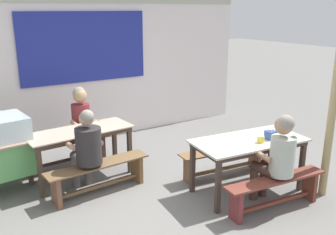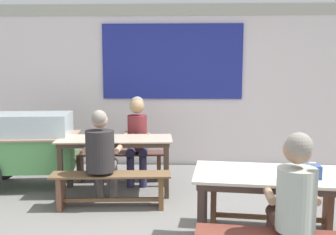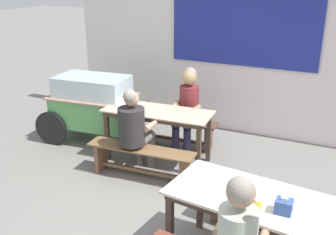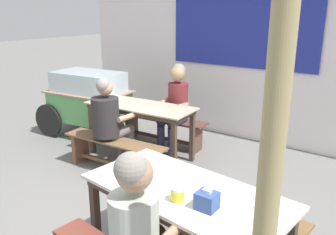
{
  "view_description": "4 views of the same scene",
  "coord_description": "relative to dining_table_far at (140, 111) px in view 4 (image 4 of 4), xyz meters",
  "views": [
    {
      "loc": [
        -2.62,
        -3.9,
        2.49
      ],
      "look_at": [
        0.2,
        0.53,
        0.94
      ],
      "focal_mm": 39.78,
      "sensor_mm": 36.0,
      "label": 1
    },
    {
      "loc": [
        -0.02,
        -4.04,
        1.79
      ],
      "look_at": [
        -0.19,
        0.54,
        1.14
      ],
      "focal_mm": 41.96,
      "sensor_mm": 36.0,
      "label": 2
    },
    {
      "loc": [
        1.5,
        -3.56,
        2.67
      ],
      "look_at": [
        -0.42,
        0.43,
        1.0
      ],
      "focal_mm": 42.86,
      "sensor_mm": 36.0,
      "label": 3
    },
    {
      "loc": [
        2.14,
        -2.45,
        2.05
      ],
      "look_at": [
        0.2,
        0.25,
        1.02
      ],
      "focal_mm": 38.02,
      "sensor_mm": 36.0,
      "label": 4
    }
  ],
  "objects": [
    {
      "name": "ground_plane",
      "position": [
        0.94,
        -1.17,
        -0.68
      ],
      "size": [
        40.0,
        40.0,
        0.0
      ],
      "primitive_type": "plane",
      "color": "slate"
    },
    {
      "name": "backdrop_wall",
      "position": [
        0.93,
        1.64,
        0.78
      ],
      "size": [
        6.56,
        0.23,
        2.77
      ],
      "color": "white",
      "rests_on": "ground_plane"
    },
    {
      "name": "dining_table_far",
      "position": [
        0.0,
        0.0,
        0.0
      ],
      "size": [
        1.59,
        0.72,
        0.77
      ],
      "color": "#C2AF97",
      "rests_on": "ground_plane"
    },
    {
      "name": "dining_table_near",
      "position": [
        1.81,
        -1.64,
        0.01
      ],
      "size": [
        1.63,
        0.91,
        0.77
      ],
      "color": "silver",
      "rests_on": "ground_plane"
    },
    {
      "name": "bench_far_back",
      "position": [
        -0.04,
        0.57,
        -0.39
      ],
      "size": [
        1.45,
        0.41,
        0.44
      ],
      "color": "brown",
      "rests_on": "ground_plane"
    },
    {
      "name": "bench_far_front",
      "position": [
        0.04,
        -0.57,
        -0.4
      ],
      "size": [
        1.49,
        0.41,
        0.44
      ],
      "color": "brown",
      "rests_on": "ground_plane"
    },
    {
      "name": "bench_near_back",
      "position": [
        1.87,
        -1.07,
        -0.4
      ],
      "size": [
        1.48,
        0.43,
        0.44
      ],
      "color": "brown",
      "rests_on": "ground_plane"
    },
    {
      "name": "food_cart",
      "position": [
        -1.28,
        0.2,
        -0.04
      ],
      "size": [
        1.73,
        0.97,
        1.07
      ],
      "color": "#5CA85C",
      "rests_on": "ground_plane"
    },
    {
      "name": "person_center_facing",
      "position": [
        0.24,
        0.52,
        0.05
      ],
      "size": [
        0.42,
        0.54,
        1.29
      ],
      "color": "#333052",
      "rests_on": "ground_plane"
    },
    {
      "name": "person_near_front",
      "position": [
        1.81,
        -2.14,
        0.04
      ],
      "size": [
        0.42,
        0.57,
        1.26
      ],
      "color": "#4C322A",
      "rests_on": "ground_plane"
    },
    {
      "name": "person_left_back_turned",
      "position": [
        -0.08,
        -0.51,
        0.01
      ],
      "size": [
        0.46,
        0.58,
        1.23
      ],
      "color": "#635D5C",
      "rests_on": "ground_plane"
    },
    {
      "name": "tissue_box",
      "position": [
        2.07,
        -1.78,
        0.15
      ],
      "size": [
        0.14,
        0.12,
        0.14
      ],
      "color": "#355298",
      "rests_on": "dining_table_near"
    },
    {
      "name": "condiment_jar",
      "position": [
        1.85,
        -1.81,
        0.14
      ],
      "size": [
        0.1,
        0.1,
        0.1
      ],
      "color": "yellow",
      "rests_on": "dining_table_near"
    },
    {
      "name": "wooden_support_post",
      "position": [
        2.64,
        -2.28,
        0.41
      ],
      "size": [
        0.1,
        0.1,
        2.18
      ],
      "primitive_type": "cylinder",
      "color": "tan",
      "rests_on": "ground_plane"
    }
  ]
}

